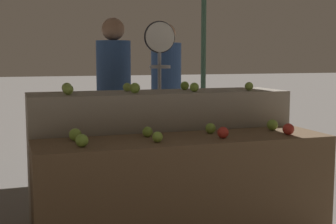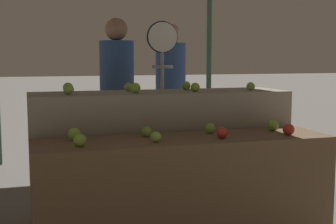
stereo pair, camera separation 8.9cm
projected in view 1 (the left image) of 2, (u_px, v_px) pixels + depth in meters
name	position (u px, v px, depth m)	size (l,w,h in m)	color
display_counter_front	(185.00, 191.00, 3.32)	(2.10, 0.55, 0.77)	brown
display_counter_back	(160.00, 155.00, 3.87)	(2.10, 0.55, 1.05)	gray
apple_front_0	(82.00, 141.00, 2.94)	(0.08, 0.08, 0.08)	#7AA338
apple_front_1	(157.00, 137.00, 3.10)	(0.07, 0.07, 0.07)	#84AD3D
apple_front_2	(223.00, 132.00, 3.26)	(0.08, 0.08, 0.08)	#B72D23
apple_front_3	(288.00, 129.00, 3.40)	(0.08, 0.08, 0.08)	#B72D23
apple_front_4	(75.00, 135.00, 3.15)	(0.09, 0.09, 0.09)	#84AD3D
apple_front_5	(148.00, 132.00, 3.31)	(0.07, 0.07, 0.07)	#7AA338
apple_front_6	(211.00, 128.00, 3.46)	(0.08, 0.08, 0.08)	#7AA338
apple_front_7	(272.00, 125.00, 3.60)	(0.09, 0.09, 0.09)	#7AA338
apple_back_0	(68.00, 90.00, 3.48)	(0.08, 0.08, 0.08)	#8EB247
apple_back_1	(135.00, 88.00, 3.63)	(0.08, 0.08, 0.08)	#84AD3D
apple_back_2	(194.00, 87.00, 3.78)	(0.08, 0.08, 0.08)	#84AD3D
apple_back_3	(249.00, 86.00, 3.94)	(0.07, 0.07, 0.07)	#8EB247
apple_back_4	(67.00, 88.00, 3.67)	(0.08, 0.08, 0.08)	#8EB247
apple_back_5	(127.00, 87.00, 3.82)	(0.07, 0.07, 0.07)	#8EB247
apple_back_6	(185.00, 86.00, 3.98)	(0.07, 0.07, 0.07)	#7AA338
produce_scale	(160.00, 68.00, 4.48)	(0.31, 0.20, 1.68)	#99999E
person_vendor_at_scale	(114.00, 90.00, 4.71)	(0.40, 0.40, 1.72)	#2D2D38
person_customer_left	(166.00, 85.00, 5.61)	(0.42, 0.42, 1.73)	#2D2D38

